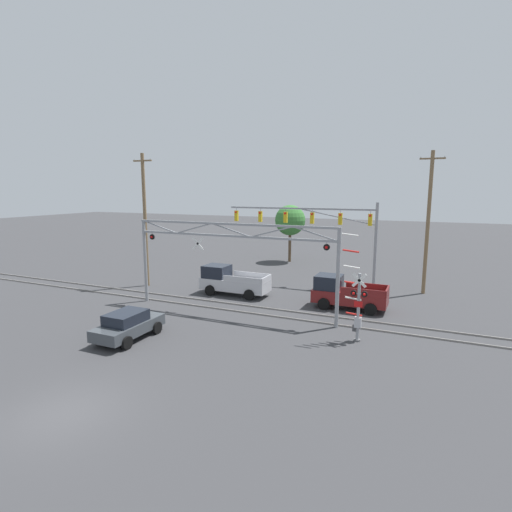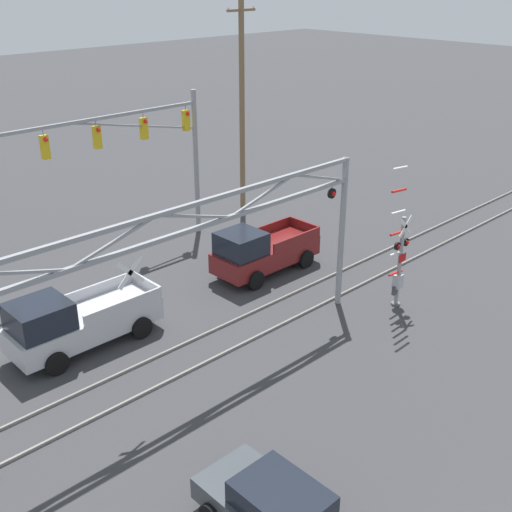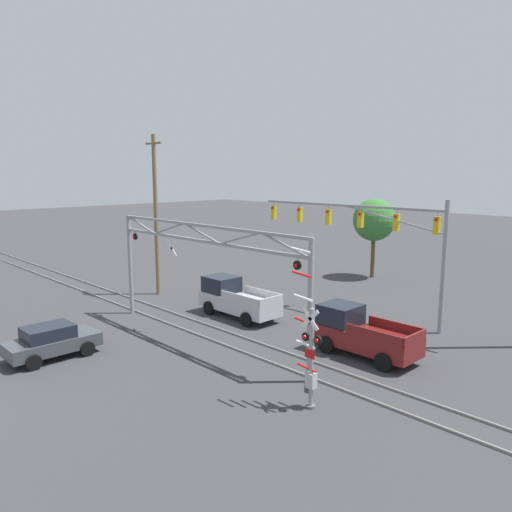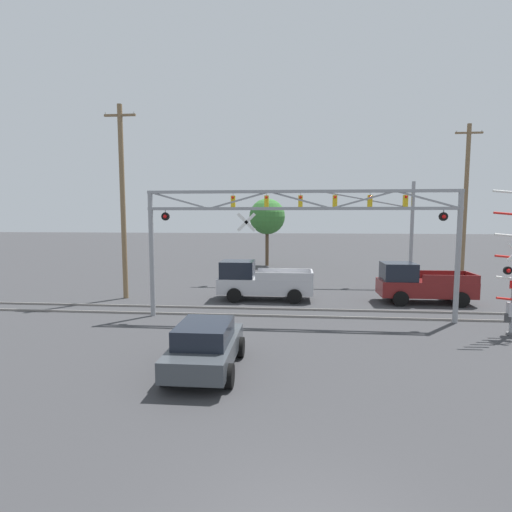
# 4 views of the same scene
# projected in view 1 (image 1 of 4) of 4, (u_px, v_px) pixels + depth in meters

# --- Properties ---
(ground_plane) EXTENTS (200.00, 200.00, 0.00)m
(ground_plane) POSITION_uv_depth(u_px,v_px,m) (65.00, 414.00, 14.56)
(ground_plane) COLOR #38383A
(rail_track_near) EXTENTS (80.00, 0.08, 0.10)m
(rail_track_near) POSITION_uv_depth(u_px,v_px,m) (234.00, 311.00, 26.75)
(rail_track_near) COLOR gray
(rail_track_near) RESTS_ON ground_plane
(rail_track_far) EXTENTS (80.00, 0.08, 0.10)m
(rail_track_far) POSITION_uv_depth(u_px,v_px,m) (243.00, 305.00, 28.05)
(rail_track_far) COLOR gray
(rail_track_far) RESTS_ON ground_plane
(crossing_gantry) EXTENTS (14.21, 0.27, 5.96)m
(crossing_gantry) POSITION_uv_depth(u_px,v_px,m) (231.00, 249.00, 25.80)
(crossing_gantry) COLOR gray
(crossing_gantry) RESTS_ON ground_plane
(crossing_signal_mast) EXTENTS (1.47, 0.35, 5.82)m
(crossing_signal_mast) POSITION_uv_depth(u_px,v_px,m) (357.00, 306.00, 21.25)
(crossing_signal_mast) COLOR gray
(crossing_signal_mast) RESTS_ON ground_plane
(traffic_signal_span) EXTENTS (12.94, 0.39, 7.08)m
(traffic_signal_span) POSITION_uv_depth(u_px,v_px,m) (325.00, 225.00, 33.01)
(traffic_signal_span) COLOR gray
(traffic_signal_span) RESTS_ON ground_plane
(pickup_truck_lead) EXTENTS (5.36, 2.15, 2.22)m
(pickup_truck_lead) POSITION_uv_depth(u_px,v_px,m) (231.00, 281.00, 30.95)
(pickup_truck_lead) COLOR #B7B7BC
(pickup_truck_lead) RESTS_ON ground_plane
(pickup_truck_following) EXTENTS (4.98, 2.15, 2.22)m
(pickup_truck_following) POSITION_uv_depth(u_px,v_px,m) (345.00, 293.00, 27.35)
(pickup_truck_following) COLOR maroon
(pickup_truck_following) RESTS_ON ground_plane
(sedan_waiting) EXTENTS (2.09, 4.08, 1.54)m
(sedan_waiting) POSITION_uv_depth(u_px,v_px,m) (128.00, 325.00, 21.74)
(sedan_waiting) COLOR #3D4247
(sedan_waiting) RESTS_ON ground_plane
(utility_pole_left) EXTENTS (1.80, 0.28, 10.97)m
(utility_pole_left) POSITION_uv_depth(u_px,v_px,m) (145.00, 219.00, 33.03)
(utility_pole_left) COLOR brown
(utility_pole_left) RESTS_ON ground_plane
(utility_pole_right) EXTENTS (1.80, 0.28, 10.96)m
(utility_pole_right) POSITION_uv_depth(u_px,v_px,m) (428.00, 222.00, 30.46)
(utility_pole_right) COLOR brown
(utility_pole_right) RESTS_ON ground_plane
(background_tree_beyond_span) EXTENTS (3.38, 3.38, 6.38)m
(background_tree_beyond_span) POSITION_uv_depth(u_px,v_px,m) (290.00, 220.00, 44.43)
(background_tree_beyond_span) COLOR brown
(background_tree_beyond_span) RESTS_ON ground_plane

